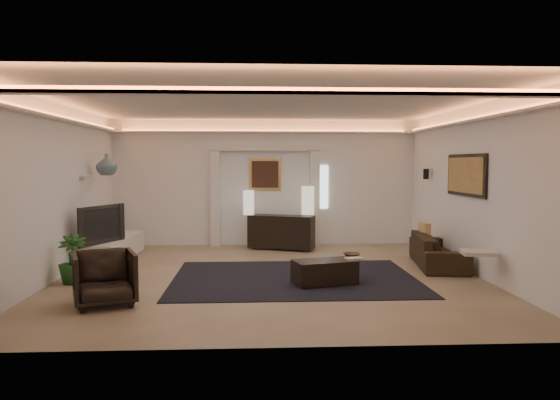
{
  "coord_description": "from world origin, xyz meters",
  "views": [
    {
      "loc": [
        -0.29,
        -8.89,
        1.91
      ],
      "look_at": [
        0.2,
        0.6,
        1.25
      ],
      "focal_mm": 34.15,
      "sensor_mm": 36.0,
      "label": 1
    }
  ],
  "objects_px": {
    "sofa": "(438,250)",
    "armchair": "(105,278)",
    "console": "(281,232)",
    "coffee_table": "(324,271)"
  },
  "relations": [
    {
      "from": "console",
      "to": "armchair",
      "type": "bearing_deg",
      "value": -99.92
    },
    {
      "from": "sofa",
      "to": "coffee_table",
      "type": "xyz_separation_m",
      "value": [
        -2.31,
        -1.39,
        -0.09
      ]
    },
    {
      "from": "console",
      "to": "coffee_table",
      "type": "bearing_deg",
      "value": -61.24
    },
    {
      "from": "console",
      "to": "sofa",
      "type": "relative_size",
      "value": 0.72
    },
    {
      "from": "coffee_table",
      "to": "sofa",
      "type": "bearing_deg",
      "value": 15.97
    },
    {
      "from": "console",
      "to": "coffee_table",
      "type": "distance_m",
      "value": 3.45
    },
    {
      "from": "sofa",
      "to": "armchair",
      "type": "height_order",
      "value": "armchair"
    },
    {
      "from": "sofa",
      "to": "armchair",
      "type": "xyz_separation_m",
      "value": [
        -5.43,
        -2.45,
        0.08
      ]
    },
    {
      "from": "sofa",
      "to": "coffee_table",
      "type": "height_order",
      "value": "sofa"
    },
    {
      "from": "console",
      "to": "sofa",
      "type": "height_order",
      "value": "console"
    }
  ]
}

